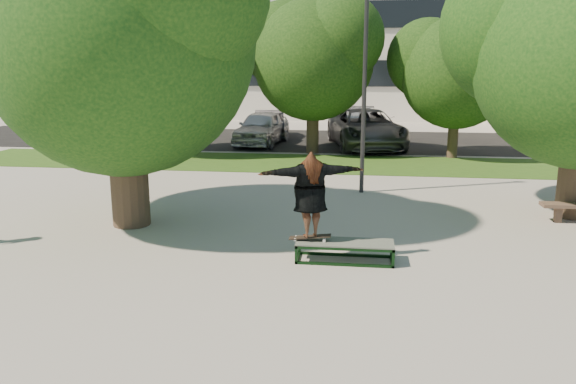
# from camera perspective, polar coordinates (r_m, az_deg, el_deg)

# --- Properties ---
(ground) EXTENTS (120.00, 120.00, 0.00)m
(ground) POSITION_cam_1_polar(r_m,az_deg,el_deg) (11.40, 2.39, -5.46)
(ground) COLOR gray
(ground) RESTS_ON ground
(grass_strip) EXTENTS (30.00, 4.00, 0.02)m
(grass_strip) POSITION_cam_1_polar(r_m,az_deg,el_deg) (20.59, 7.46, 2.79)
(grass_strip) COLOR #234914
(grass_strip) RESTS_ON ground
(asphalt_strip) EXTENTS (40.00, 8.00, 0.01)m
(asphalt_strip) POSITION_cam_1_polar(r_m,az_deg,el_deg) (27.03, 5.33, 5.24)
(asphalt_strip) COLOR black
(asphalt_strip) RESTS_ON ground
(tree_left) EXTENTS (6.96, 5.95, 7.12)m
(tree_left) POSITION_cam_1_polar(r_m,az_deg,el_deg) (12.99, -16.98, 16.05)
(tree_left) COLOR #38281E
(tree_left) RESTS_ON ground
(bg_tree_left) EXTENTS (5.28, 4.51, 5.77)m
(bg_tree_left) POSITION_cam_1_polar(r_m,az_deg,el_deg) (23.09, -11.90, 13.00)
(bg_tree_left) COLOR #38281E
(bg_tree_left) RESTS_ON ground
(bg_tree_mid) EXTENTS (5.76, 4.92, 6.24)m
(bg_tree_mid) POSITION_cam_1_polar(r_m,az_deg,el_deg) (22.95, 2.41, 13.97)
(bg_tree_mid) COLOR #38281E
(bg_tree_mid) RESTS_ON ground
(bg_tree_right) EXTENTS (5.04, 4.31, 5.43)m
(bg_tree_right) POSITION_cam_1_polar(r_m,az_deg,el_deg) (22.63, 16.65, 12.14)
(bg_tree_right) COLOR #38281E
(bg_tree_right) RESTS_ON ground
(lamppost) EXTENTS (0.25, 0.15, 6.11)m
(lamppost) POSITION_cam_1_polar(r_m,az_deg,el_deg) (15.79, 7.79, 11.20)
(lamppost) COLOR #2D2D30
(lamppost) RESTS_ON ground
(office_building) EXTENTS (30.00, 14.12, 16.00)m
(office_building) POSITION_cam_1_polar(r_m,az_deg,el_deg) (43.08, 3.58, 18.77)
(office_building) COLOR silver
(office_building) RESTS_ON ground
(grind_box) EXTENTS (1.80, 0.60, 0.38)m
(grind_box) POSITION_cam_1_polar(r_m,az_deg,el_deg) (10.53, 5.78, -6.00)
(grind_box) COLOR black
(grind_box) RESTS_ON ground
(skater_rig) EXTENTS (2.03, 1.17, 1.67)m
(skater_rig) POSITION_cam_1_polar(r_m,az_deg,el_deg) (10.27, 2.28, -0.28)
(skater_rig) COLOR white
(skater_rig) RESTS_ON grind_box
(car_silver_a) EXTENTS (2.27, 4.64, 1.52)m
(car_silver_a) POSITION_cam_1_polar(r_m,az_deg,el_deg) (25.61, -2.67, 6.56)
(car_silver_a) COLOR silver
(car_silver_a) RESTS_ON asphalt_strip
(car_dark) EXTENTS (2.02, 4.21, 1.33)m
(car_dark) POSITION_cam_1_polar(r_m,az_deg,el_deg) (27.79, -1.91, 6.87)
(car_dark) COLOR black
(car_dark) RESTS_ON asphalt_strip
(car_grey) EXTENTS (3.81, 6.32, 1.64)m
(car_grey) POSITION_cam_1_polar(r_m,az_deg,el_deg) (24.85, 7.95, 6.39)
(car_grey) COLOR #57565B
(car_grey) RESTS_ON asphalt_strip
(car_silver_b) EXTENTS (2.42, 5.28, 1.50)m
(car_silver_b) POSITION_cam_1_polar(r_m,az_deg,el_deg) (27.30, 7.26, 6.84)
(car_silver_b) COLOR silver
(car_silver_b) RESTS_ON asphalt_strip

